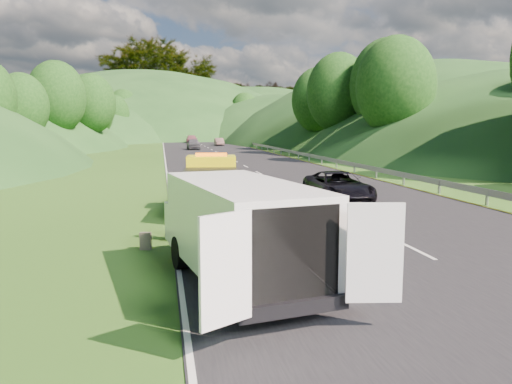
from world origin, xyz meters
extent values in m
plane|color=#38661E|center=(0.00, 0.00, 0.00)|extent=(320.00, 320.00, 0.00)
cube|color=black|center=(3.00, 40.00, 0.01)|extent=(14.00, 200.00, 0.02)
cube|color=gray|center=(10.30, 52.50, 0.00)|extent=(0.06, 140.00, 1.52)
cylinder|color=black|center=(-2.97, 7.36, 0.48)|extent=(0.44, 1.00, 0.97)
cylinder|color=black|center=(-1.14, 7.16, 0.48)|extent=(0.44, 1.00, 0.97)
cylinder|color=black|center=(-3.39, 3.52, 0.48)|extent=(0.44, 1.00, 0.97)
cylinder|color=black|center=(-1.56, 3.31, 0.48)|extent=(0.44, 1.00, 0.97)
cube|color=#FFED0D|center=(-2.14, 6.45, 1.40)|extent=(2.24, 1.77, 1.84)
cube|color=#FFED0D|center=(-2.38, 4.28, 1.16)|extent=(2.48, 3.51, 1.26)
cube|color=black|center=(-2.38, 4.28, 1.84)|extent=(2.48, 3.51, 0.10)
cube|color=black|center=(-2.01, 7.60, 0.87)|extent=(2.05, 1.37, 0.68)
cube|color=black|center=(-1.95, 8.18, 0.68)|extent=(2.04, 0.42, 0.48)
cube|color=#FFED0D|center=(-1.98, 7.94, 1.50)|extent=(2.01, 0.97, 1.06)
cube|color=orange|center=(-2.14, 6.45, 2.37)|extent=(1.37, 0.39, 0.15)
cube|color=black|center=(-2.07, 7.12, 1.74)|extent=(1.84, 0.28, 0.87)
cylinder|color=black|center=(-3.84, -2.58, 0.42)|extent=(0.47, 0.89, 0.85)
cylinder|color=black|center=(-1.97, -2.23, 0.42)|extent=(0.47, 0.89, 0.85)
cylinder|color=black|center=(-3.17, -6.11, 0.42)|extent=(0.47, 0.89, 0.85)
cylinder|color=black|center=(-1.30, -5.76, 0.42)|extent=(0.47, 0.89, 0.85)
cube|color=white|center=(-2.55, -4.28, 1.43)|extent=(3.15, 5.80, 1.96)
cube|color=white|center=(-3.09, -1.42, 1.00)|extent=(2.25, 1.33, 1.06)
cube|color=black|center=(-3.05, -1.63, 1.85)|extent=(1.99, 0.71, 0.88)
cube|color=black|center=(-2.05, -6.92, 1.43)|extent=(1.79, 0.44, 1.69)
cube|color=white|center=(-3.31, -7.65, 1.43)|extent=(0.90, 0.57, 1.80)
cube|color=white|center=(-0.61, -7.14, 1.43)|extent=(1.00, 0.23, 1.80)
cube|color=black|center=(-2.03, -7.03, 0.48)|extent=(2.11, 0.55, 0.26)
imported|color=silver|center=(-3.87, 0.63, 0.00)|extent=(0.47, 0.61, 1.58)
imported|color=#C4C368|center=(-1.48, 0.13, 0.00)|extent=(0.65, 0.61, 1.07)
imported|color=black|center=(-2.00, -4.46, 0.00)|extent=(1.15, 0.90, 1.57)
cube|color=brown|center=(-4.79, -0.40, 0.26)|extent=(0.35, 0.25, 0.52)
cylinder|color=black|center=(-1.26, -5.55, 0.00)|extent=(0.64, 0.64, 0.20)
imported|color=black|center=(3.92, 7.14, 0.00)|extent=(2.59, 5.27, 1.44)
imported|color=#48474C|center=(0.45, 59.37, 0.00)|extent=(1.90, 4.72, 1.61)
imported|color=brown|center=(5.66, 71.71, 0.00)|extent=(1.40, 4.01, 1.32)
imported|color=#924959|center=(1.76, 85.68, 0.00)|extent=(2.10, 5.17, 1.50)
camera|label=1|loc=(-4.26, -15.13, 3.67)|focal=35.00mm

